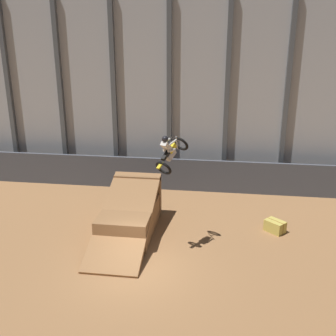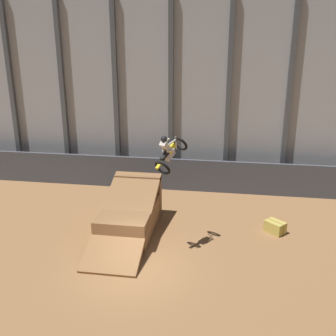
# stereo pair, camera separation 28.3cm
# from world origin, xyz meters

# --- Properties ---
(ground_plane) EXTENTS (60.00, 60.00, 0.00)m
(ground_plane) POSITION_xyz_m (0.00, 0.00, 0.00)
(ground_plane) COLOR #996B42
(arena_back_wall) EXTENTS (32.00, 0.40, 11.61)m
(arena_back_wall) POSITION_xyz_m (0.00, 10.17, 5.80)
(arena_back_wall) COLOR #ADB2B7
(arena_back_wall) RESTS_ON ground_plane
(lower_barrier) EXTENTS (31.36, 0.20, 1.94)m
(lower_barrier) POSITION_xyz_m (0.00, 8.84, 0.97)
(lower_barrier) COLOR #474C56
(lower_barrier) RESTS_ON ground_plane
(dirt_ramp) EXTENTS (2.37, 5.99, 2.32)m
(dirt_ramp) POSITION_xyz_m (-0.97, 3.41, 0.77)
(dirt_ramp) COLOR olive
(dirt_ramp) RESTS_ON ground_plane
(rider_bike_solo) EXTENTS (1.44, 1.81, 1.70)m
(rider_bike_solo) POSITION_xyz_m (1.13, 2.02, 4.35)
(rider_bike_solo) COLOR black
(hay_bale_trackside) EXTENTS (1.07, 1.05, 0.57)m
(hay_bale_trackside) POSITION_xyz_m (5.87, 4.11, 0.28)
(hay_bale_trackside) COLOR #CCB751
(hay_bale_trackside) RESTS_ON ground_plane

